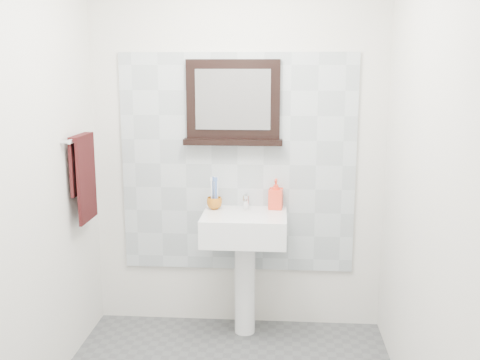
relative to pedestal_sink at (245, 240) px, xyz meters
name	(u,v)px	position (x,y,z in m)	size (l,w,h in m)	color
back_wall	(238,150)	(-0.06, 0.23, 0.57)	(2.00, 0.01, 2.50)	silver
front_wall	(180,257)	(-0.06, -1.97, 0.57)	(2.00, 0.01, 2.50)	silver
left_wall	(23,179)	(-1.06, -0.87, 0.57)	(0.01, 2.20, 2.50)	silver
right_wall	(428,185)	(0.94, -0.87, 0.57)	(0.01, 2.20, 2.50)	silver
splashback	(238,164)	(-0.06, 0.21, 0.47)	(1.60, 0.02, 1.50)	#B0B9BE
pedestal_sink	(245,240)	(0.00, 0.00, 0.00)	(0.55, 0.44, 0.96)	white
toothbrush_cup	(214,203)	(-0.21, 0.10, 0.22)	(0.10, 0.10, 0.08)	#B56315
toothbrushes	(215,191)	(-0.21, 0.10, 0.31)	(0.05, 0.04, 0.21)	white
soap_dispenser	(276,194)	(0.20, 0.14, 0.29)	(0.09, 0.09, 0.21)	#FB1D26
framed_mirror	(233,105)	(-0.09, 0.19, 0.88)	(0.66, 0.11, 0.56)	black
towel_bar	(80,138)	(-1.01, -0.17, 0.70)	(0.07, 0.40, 0.03)	silver
hand_towel	(83,171)	(-1.00, -0.17, 0.49)	(0.06, 0.30, 0.55)	black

